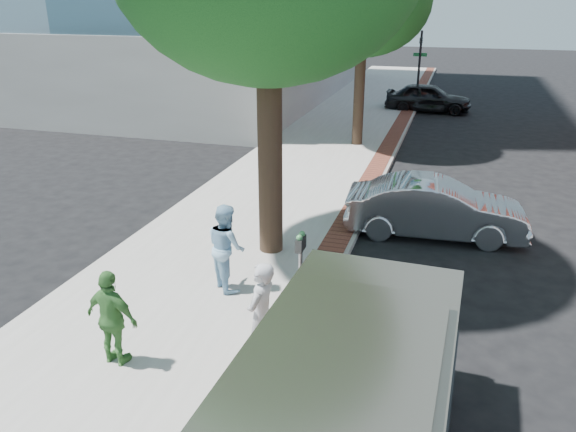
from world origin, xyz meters
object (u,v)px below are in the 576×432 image
at_px(person_officer, 226,247).
at_px(sedan_silver, 435,208).
at_px(person_green, 112,318).
at_px(person_gray, 261,315).
at_px(van, 340,421).
at_px(bg_car, 428,98).
at_px(parking_meter, 301,255).

relative_size(person_officer, sedan_silver, 0.40).
bearing_deg(person_green, person_gray, -155.28).
relative_size(person_gray, van, 0.29).
xyz_separation_m(person_gray, sedan_silver, (2.22, 6.24, -0.30)).
relative_size(person_officer, person_green, 1.09).
bearing_deg(person_gray, bg_car, -173.85).
height_order(person_officer, sedan_silver, person_officer).
distance_m(parking_meter, person_green, 3.30).
relative_size(person_gray, sedan_silver, 0.40).
xyz_separation_m(parking_meter, person_officer, (-1.56, 0.37, -0.21)).
bearing_deg(sedan_silver, van, 171.65).
bearing_deg(person_officer, sedan_silver, -86.67).
xyz_separation_m(bg_car, van, (0.61, -24.26, 0.43)).
xyz_separation_m(person_officer, van, (3.07, -4.16, 0.15)).
bearing_deg(person_officer, person_green, 120.94).
xyz_separation_m(parking_meter, person_gray, (-0.11, -1.77, -0.20)).
relative_size(sedan_silver, van, 0.73).
distance_m(parking_meter, person_gray, 1.78).
height_order(parking_meter, sedan_silver, parking_meter).
distance_m(person_gray, person_green, 2.24).
height_order(person_green, bg_car, person_green).
bearing_deg(parking_meter, sedan_silver, 64.78).
bearing_deg(van, person_officer, 128.65).
bearing_deg(person_gray, parking_meter, -174.87).
height_order(person_officer, person_green, person_officer).
xyz_separation_m(person_gray, bg_car, (1.00, 22.24, -0.29)).
bearing_deg(bg_car, parking_meter, 177.09).
bearing_deg(bg_car, person_gray, 177.01).
distance_m(person_gray, person_officer, 2.58).
bearing_deg(person_gray, sedan_silver, 169.16).
distance_m(person_gray, van, 2.59).
bearing_deg(van, person_gray, 130.79).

